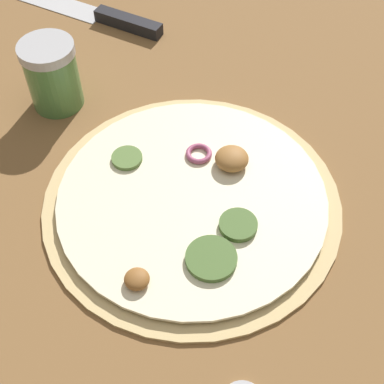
{
  "coord_description": "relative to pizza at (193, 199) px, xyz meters",
  "views": [
    {
      "loc": [
        -0.18,
        -0.3,
        0.46
      ],
      "look_at": [
        0.0,
        0.0,
        0.02
      ],
      "focal_mm": 50.0,
      "sensor_mm": 36.0,
      "label": 1
    }
  ],
  "objects": [
    {
      "name": "spice_jar",
      "position": [
        -0.07,
        0.22,
        0.04
      ],
      "size": [
        0.07,
        0.07,
        0.09
      ],
      "color": "#4C7F42",
      "rests_on": "ground_plane"
    },
    {
      "name": "ground_plane",
      "position": [
        -0.0,
        0.0,
        -0.01
      ],
      "size": [
        3.0,
        3.0,
        0.0
      ],
      "primitive_type": "plane",
      "color": "brown"
    },
    {
      "name": "pizza",
      "position": [
        0.0,
        0.0,
        0.0
      ],
      "size": [
        0.32,
        0.32,
        0.03
      ],
      "color": "#D6B77A",
      "rests_on": "ground_plane"
    },
    {
      "name": "knife",
      "position": [
        0.05,
        0.37,
        -0.0
      ],
      "size": [
        0.19,
        0.27,
        0.02
      ],
      "rotation": [
        0.0,
        0.0,
        2.14
      ],
      "color": "silver",
      "rests_on": "ground_plane"
    }
  ]
}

